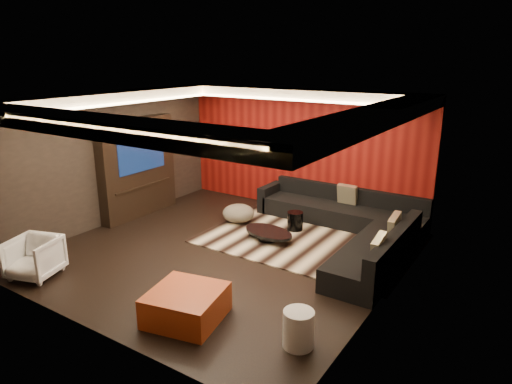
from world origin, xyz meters
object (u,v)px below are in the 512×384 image
Objects in this scene: white_side_table at (298,329)px; orange_ottoman at (186,305)px; coffee_table at (268,235)px; drum_stool at (295,221)px; sectional_sofa at (352,226)px; armchair at (34,258)px.

orange_ottoman is at bearing -169.59° from white_side_table.
drum_stool is at bearing 76.23° from coffee_table.
drum_stool is 0.11× the size of sectional_sofa.
coffee_table is 1.47× the size of armchair.
coffee_table is 0.78m from drum_stool.
coffee_table is 1.14× the size of orange_ottoman.
armchair is (-4.51, -0.68, 0.09)m from white_side_table.
coffee_table is 2.22× the size of white_side_table.
armchair is at bearing -122.21° from drum_stool.
white_side_table is 0.66× the size of armchair.
orange_ottoman is 2.96m from armchair.
white_side_table is at bearing -52.24° from coffee_table.
sectional_sofa is at bearing 78.35° from orange_ottoman.
white_side_table is at bearing -78.25° from sectional_sofa.
drum_stool is 0.52× the size of armchair.
drum_stool is 0.79× the size of white_side_table.
armchair reaches higher than drum_stool.
orange_ottoman reaches higher than coffee_table.
orange_ottoman is at bearing -85.08° from drum_stool.
white_side_table is at bearing -9.41° from armchair.
coffee_table is at bearing 36.39° from armchair.
armchair is (-2.42, -3.38, 0.22)m from coffee_table.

